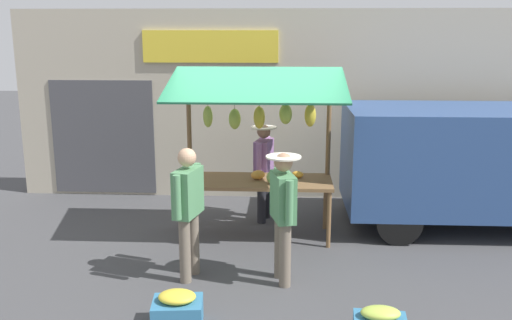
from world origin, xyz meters
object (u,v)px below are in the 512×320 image
market_stall (259,135)px  parked_van (479,157)px  vendor_with_sunhat (264,165)px  shopper_in_grey_tee (283,207)px  produce_crate_near (178,310)px  shopper_with_shopping_bag (188,204)px

market_stall → parked_van: market_stall is taller
market_stall → parked_van: bearing=-170.0°
vendor_with_sunhat → shopper_in_grey_tee: (-0.32, 2.30, 0.04)m
market_stall → vendor_with_sunhat: market_stall is taller
market_stall → produce_crate_near: market_stall is taller
shopper_with_shopping_bag → market_stall: bearing=-13.5°
vendor_with_sunhat → shopper_in_grey_tee: size_ratio=0.97×
market_stall → shopper_in_grey_tee: bearing=103.2°
parked_van → produce_crate_near: parked_van is taller
shopper_in_grey_tee → parked_van: 3.72m
market_stall → shopper_with_shopping_bag: bearing=62.8°
shopper_with_shopping_bag → parked_van: 4.68m
market_stall → vendor_with_sunhat: bearing=-93.8°
shopper_in_grey_tee → parked_van: size_ratio=0.37×
vendor_with_sunhat → market_stall: bearing=8.3°
market_stall → shopper_with_shopping_bag: size_ratio=1.50×
shopper_with_shopping_bag → produce_crate_near: shopper_with_shopping_bag is taller
shopper_with_shopping_bag → shopper_in_grey_tee: (-1.16, 0.05, -0.01)m
parked_van → produce_crate_near: size_ratio=7.89×
vendor_with_sunhat → produce_crate_near: vendor_with_sunhat is taller
vendor_with_sunhat → shopper_with_shopping_bag: 2.40m
produce_crate_near → parked_van: bearing=-141.0°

